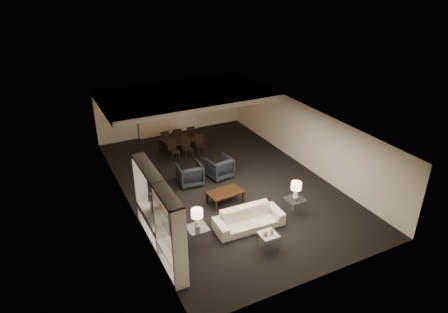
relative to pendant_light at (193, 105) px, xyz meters
The scene contains 35 objects.
floor 4.00m from the pendant_light, 94.90° to the right, with size 11.00×11.00×0.00m, color black.
ceiling 3.56m from the pendant_light, 94.90° to the right, with size 7.00×11.00×0.02m, color silver.
wall_back 2.13m from the pendant_light, 98.53° to the left, with size 7.00×0.02×2.50m, color beige.
wall_front 9.03m from the pendant_light, 91.91° to the right, with size 7.00×0.02×2.50m, color beige.
wall_left 5.21m from the pendant_light, 137.35° to the right, with size 0.02×11.00×2.50m, color beige.
wall_right 4.79m from the pendant_light, 47.56° to the right, with size 0.02×11.00×2.50m, color beige.
ceiling_soffit 0.57m from the pendant_light, behind, with size 7.00×4.00×0.20m, color silver.
curtains 2.38m from the pendant_light, 122.01° to the left, with size 1.50×0.12×2.40m, color beige.
door 2.19m from the pendant_light, 78.52° to the left, with size 0.90×0.05×2.10m, color silver.
painting 2.69m from the pendant_light, 47.44° to the left, with size 0.95×0.04×0.65m, color #142D38.
media_unit 7.13m from the pendant_light, 120.62° to the right, with size 0.38×3.40×2.35m, color white, non-canonical shape.
pendant_light is the anchor object (origin of this frame).
sofa 6.55m from the pendant_light, 97.68° to the right, with size 2.15×0.84×0.63m, color beige.
coffee_table 5.07m from the pendant_light, 100.25° to the right, with size 1.18×0.69×0.42m, color black, non-canonical shape.
armchair_left 3.66m from the pendant_light, 115.82° to the right, with size 0.85×0.88×0.80m, color black.
armchair_right 3.37m from the pendant_light, 94.74° to the right, with size 0.85×0.88×0.80m, color black.
side_table_left 6.99m from the pendant_light, 112.05° to the right, with size 0.59×0.59×0.55m, color silver, non-canonical shape.
side_table_right 6.56m from the pendant_light, 82.29° to the right, with size 0.59×0.59×0.55m, color white, non-canonical shape.
table_lamp_left 6.87m from the pendant_light, 112.05° to the right, with size 0.33×0.33×0.61m, color beige, non-canonical shape.
table_lamp_right 6.44m from the pendant_light, 82.29° to the right, with size 0.33×0.33×0.61m, color beige, non-canonical shape.
marble_table 7.63m from the pendant_light, 96.55° to the right, with size 0.49×0.49×0.49m, color silver, non-canonical shape.
gold_gourd_a 7.57m from the pendant_light, 97.31° to the right, with size 0.16×0.16×0.16m, color #E5B679.
gold_gourd_b 7.55m from the pendant_light, 95.78° to the right, with size 0.14×0.14×0.14m, color tan.
television 6.63m from the pendant_light, 123.04° to the right, with size 0.13×1.00×0.58m, color black.
vase_blue 8.24m from the pendant_light, 116.10° to the right, with size 0.16×0.16×0.16m, color #285AB1.
vase_amber 7.39m from the pendant_light, 119.26° to the right, with size 0.17×0.17×0.18m, color gold.
floor_speaker 5.90m from the pendant_light, 126.43° to the right, with size 0.11×0.11×1.01m, color black.
dining_table 1.78m from the pendant_light, 162.32° to the right, with size 1.63×0.91×0.57m, color black.
chair_nl 2.15m from the pendant_light, 145.85° to the right, with size 0.39×0.39×0.85m, color black, non-canonical shape.
chair_nm 1.86m from the pendant_light, 128.00° to the right, with size 0.39×0.39×0.85m, color black, non-canonical shape.
chair_nr 1.73m from the pendant_light, 95.03° to the right, with size 0.39×0.39×0.85m, color black, non-canonical shape.
chair_fl 2.01m from the pendant_light, 161.20° to the left, with size 0.39×0.39×0.85m, color black, non-canonical shape.
chair_fm 1.70m from the pendant_light, 147.28° to the left, with size 0.39×0.39×0.85m, color black, non-canonical shape.
chair_fr 1.56m from the pendant_light, 99.95° to the left, with size 0.39×0.39×0.85m, color black, non-canonical shape.
floor_lamp 2.71m from the pendant_light, 146.76° to the left, with size 0.27×0.27×1.89m, color black, non-canonical shape.
Camera 1 is at (-5.76, -11.49, 7.41)m, focal length 32.00 mm.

